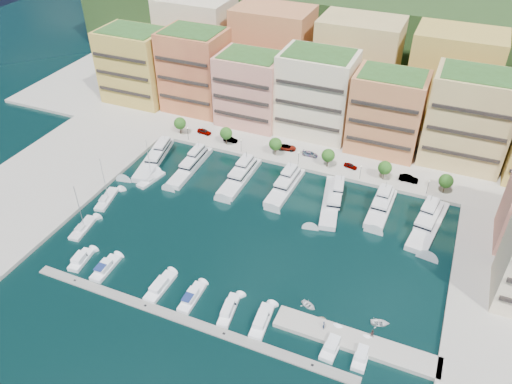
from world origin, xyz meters
TOP-DOWN VIEW (x-y plane):
  - ground at (0.00, 0.00)m, footprint 400.00×400.00m
  - north_quay at (0.00, 62.00)m, footprint 220.00×64.00m
  - west_quay at (-62.00, -8.00)m, footprint 34.00×76.00m
  - hillside at (0.00, 110.00)m, footprint 240.00×40.00m
  - south_pontoon at (-3.00, -30.00)m, footprint 72.00×2.20m
  - finger_pier at (30.00, -22.00)m, footprint 32.00×5.00m
  - apartment_0 at (-66.00, 49.99)m, footprint 22.00×16.50m
  - apartment_1 at (-44.00, 51.99)m, footprint 20.00×16.50m
  - apartment_2 at (-23.00, 49.99)m, footprint 20.00×15.50m
  - apartment_3 at (-2.00, 51.99)m, footprint 22.00×16.50m
  - apartment_4 at (20.00, 49.99)m, footprint 20.00×15.50m
  - apartment_5 at (42.00, 51.99)m, footprint 22.00×16.50m
  - backblock_0 at (-55.00, 74.00)m, footprint 26.00×18.00m
  - backblock_1 at (-25.00, 74.00)m, footprint 26.00×18.00m
  - backblock_2 at (5.00, 74.00)m, footprint 26.00×18.00m
  - backblock_3 at (35.00, 74.00)m, footprint 26.00×18.00m
  - tree_0 at (-40.00, 33.50)m, footprint 3.80×3.80m
  - tree_1 at (-24.00, 33.50)m, footprint 3.80×3.80m
  - tree_2 at (-8.00, 33.50)m, footprint 3.80×3.80m
  - tree_3 at (8.00, 33.50)m, footprint 3.80×3.80m
  - tree_4 at (24.00, 33.50)m, footprint 3.80×3.80m
  - tree_5 at (40.00, 33.50)m, footprint 3.80×3.80m
  - lamppost_0 at (-36.00, 31.20)m, footprint 0.30×0.30m
  - lamppost_1 at (-18.00, 31.20)m, footprint 0.30×0.30m
  - lamppost_2 at (0.00, 31.20)m, footprint 0.30×0.30m
  - lamppost_3 at (18.00, 31.20)m, footprint 0.30×0.30m
  - lamppost_4 at (36.00, 31.20)m, footprint 0.30×0.30m
  - yacht_0 at (-40.08, 18.60)m, footprint 9.06×23.17m
  - yacht_1 at (-28.22, 19.12)m, footprint 4.80×21.57m
  - yacht_2 at (-12.92, 19.78)m, footprint 4.95×20.14m
  - yacht_3 at (0.29, 20.40)m, footprint 5.36×18.95m
  - yacht_4 at (13.62, 18.93)m, footprint 8.24×22.27m
  - yacht_5 at (26.10, 21.23)m, footprint 5.32×17.10m
  - yacht_6 at (38.17, 19.18)m, footprint 8.15×21.95m
  - cruiser_0 at (-32.72, -24.58)m, footprint 3.54×7.36m
  - cruiser_1 at (-25.96, -24.61)m, footprint 3.15×8.27m
  - cruiser_3 at (-11.79, -24.60)m, footprint 3.04×9.05m
  - cruiser_4 at (-4.11, -24.61)m, footprint 2.83×8.50m
  - cruiser_5 at (4.46, -24.60)m, footprint 3.40×8.91m
  - cruiser_6 at (11.70, -24.60)m, footprint 3.40×9.11m
  - cruiser_8 at (26.20, -24.58)m, footprint 3.24×7.75m
  - cruiser_9 at (31.82, -24.58)m, footprint 2.54×7.12m
  - sailboat_2 at (-35.50, 8.88)m, footprint 4.34×9.28m
  - sailboat_0 at (-39.53, -15.33)m, footprint 4.00×9.26m
  - sailboat_1 at (-41.33, -3.40)m, footprint 4.82×10.14m
  - tender_1 at (22.52, -19.00)m, footprint 1.82×1.61m
  - tender_2 at (33.48, -15.62)m, footprint 4.29×3.53m
  - tender_0 at (18.98, -16.87)m, footprint 4.13×3.63m
  - car_0 at (-33.17, 36.41)m, footprint 4.86×2.40m
  - car_1 at (-23.47, 35.24)m, footprint 4.45×1.60m
  - car_2 at (-5.81, 37.69)m, footprint 5.85×3.38m
  - car_3 at (1.68, 37.00)m, footprint 4.68×1.97m
  - car_4 at (14.31, 35.49)m, footprint 4.12×2.32m
  - car_5 at (30.57, 35.20)m, footprint 5.21×1.83m
  - person_0 at (23.59, -21.77)m, footprint 0.68×0.83m
  - person_1 at (32.58, -20.00)m, footprint 1.02×0.84m

SIDE VIEW (x-z plane):
  - ground at x=0.00m, z-range 0.00..0.00m
  - north_quay at x=0.00m, z-range -1.00..1.00m
  - west_quay at x=-62.00m, z-range -1.00..1.00m
  - hillside at x=0.00m, z-range -29.00..29.00m
  - south_pontoon at x=-3.00m, z-range -0.17..0.17m
  - finger_pier at x=30.00m, z-range -1.00..1.00m
  - sailboat_1 at x=-41.33m, z-range -6.29..6.91m
  - sailboat_0 at x=-39.53m, z-range -6.29..6.91m
  - sailboat_2 at x=-35.50m, z-range -6.29..6.91m
  - tender_0 at x=18.98m, z-range 0.00..0.71m
  - tender_2 at x=33.48m, z-range 0.00..0.77m
  - tender_1 at x=22.52m, z-range 0.00..0.90m
  - cruiser_3 at x=-11.79m, z-range -0.73..1.82m
  - cruiser_6 at x=11.70m, z-range -0.73..1.82m
  - cruiser_5 at x=4.46m, z-range -0.73..1.82m
  - cruiser_8 at x=26.20m, z-range -0.73..1.82m
  - cruiser_9 at x=31.82m, z-range -0.73..1.82m
  - cruiser_0 at x=-32.72m, z-range -0.73..1.82m
  - cruiser_4 at x=-4.11m, z-range -0.76..1.90m
  - cruiser_1 at x=-25.96m, z-range -0.76..1.90m
  - yacht_4 at x=13.62m, z-range -2.56..4.74m
  - yacht_1 at x=-28.22m, z-range -2.56..4.74m
  - yacht_6 at x=38.17m, z-range -2.44..4.86m
  - yacht_2 at x=-12.92m, z-range -2.44..4.86m
  - yacht_0 at x=-40.08m, z-range -2.44..4.86m
  - yacht_3 at x=0.29m, z-range -2.44..4.86m
  - yacht_5 at x=26.10m, z-range -2.44..4.86m
  - car_4 at x=14.31m, z-range 1.00..2.32m
  - car_3 at x=1.68m, z-range 1.00..2.35m
  - car_1 at x=-23.47m, z-range 1.00..2.46m
  - car_2 at x=-5.81m, z-range 1.00..2.53m
  - car_0 at x=-33.17m, z-range 1.00..2.59m
  - car_5 at x=30.57m, z-range 1.00..2.71m
  - person_1 at x=32.58m, z-range 1.00..2.90m
  - person_0 at x=23.59m, z-range 1.00..2.96m
  - lamppost_0 at x=-36.00m, z-range 1.73..5.93m
  - lamppost_1 at x=-18.00m, z-range 1.73..5.93m
  - lamppost_2 at x=0.00m, z-range 1.73..5.93m
  - lamppost_3 at x=18.00m, z-range 1.73..5.93m
  - lamppost_4 at x=36.00m, z-range 1.73..5.93m
  - tree_0 at x=-40.00m, z-range 1.92..7.57m
  - tree_1 at x=-24.00m, z-range 1.92..7.57m
  - tree_2 at x=-8.00m, z-range 1.92..7.57m
  - tree_3 at x=8.00m, z-range 1.92..7.57m
  - tree_4 at x=24.00m, z-range 1.92..7.57m
  - tree_5 at x=40.00m, z-range 1.92..7.57m
  - apartment_2 at x=-23.00m, z-range 0.91..23.71m
  - apartment_4 at x=20.00m, z-range 0.91..24.71m
  - apartment_0 at x=-66.00m, z-range 0.91..25.71m
  - apartment_3 at x=-2.00m, z-range 0.91..26.71m
  - apartment_5 at x=42.00m, z-range 0.91..27.71m
  - apartment_1 at x=-44.00m, z-range 0.91..27.71m
  - backblock_0 at x=-55.00m, z-range 1.00..31.00m
  - backblock_1 at x=-25.00m, z-range 1.00..31.00m
  - backblock_2 at x=5.00m, z-range 1.00..31.00m
  - backblock_3 at x=35.00m, z-range 1.00..31.00m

